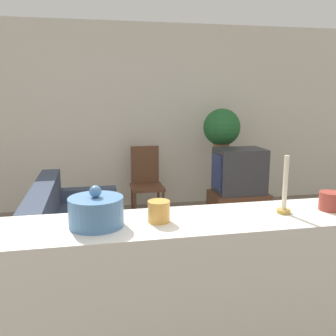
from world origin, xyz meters
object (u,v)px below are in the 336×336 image
(couch, at_px, (74,244))
(decorative_bowl, at_px, (96,211))
(potted_plant, at_px, (222,128))
(wooden_chair, at_px, (146,179))
(television, at_px, (239,171))

(couch, xyz_separation_m, decorative_bowl, (0.21, -1.77, 0.87))
(potted_plant, bearing_deg, wooden_chair, 176.69)
(television, xyz_separation_m, wooden_chair, (-1.13, 0.59, -0.19))
(couch, distance_m, decorative_bowl, 1.98)
(decorative_bowl, bearing_deg, couch, 96.92)
(couch, xyz_separation_m, television, (2.06, 1.02, 0.42))
(couch, bearing_deg, wooden_chair, 60.08)
(wooden_chair, bearing_deg, potted_plant, -3.31)
(wooden_chair, distance_m, potted_plant, 1.28)
(couch, relative_size, wooden_chair, 2.07)
(wooden_chair, bearing_deg, television, -27.50)
(television, height_order, potted_plant, potted_plant)
(potted_plant, bearing_deg, decorative_bowl, -118.26)
(television, xyz_separation_m, potted_plant, (-0.06, 0.53, 0.50))
(television, relative_size, wooden_chair, 0.65)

